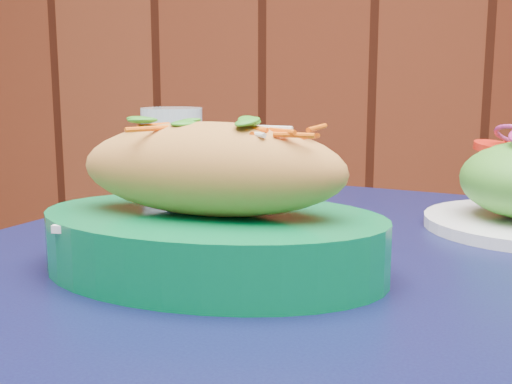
# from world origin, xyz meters

# --- Properties ---
(cafe_table) EXTENTS (1.02, 1.02, 0.75)m
(cafe_table) POSITION_xyz_m (-0.47, 1.15, 0.66)
(cafe_table) COLOR black
(cafe_table) RESTS_ON ground
(banh_mi_basket) EXTENTS (0.32, 0.24, 0.13)m
(banh_mi_basket) POSITION_xyz_m (-0.60, 1.13, 0.80)
(banh_mi_basket) COLOR #036D37
(banh_mi_basket) RESTS_ON cafe_table
(water_glass) EXTENTS (0.08, 0.08, 0.12)m
(water_glass) POSITION_xyz_m (-0.71, 1.40, 0.81)
(water_glass) COLOR silver
(water_glass) RESTS_ON cafe_table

